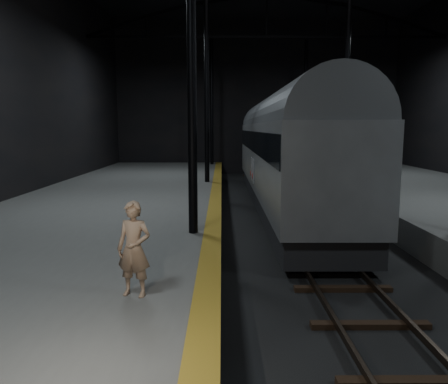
{
  "coord_description": "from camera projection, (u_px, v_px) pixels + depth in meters",
  "views": [
    {
      "loc": [
        -2.98,
        -16.26,
        3.98
      ],
      "look_at": [
        -2.91,
        -2.78,
        2.0
      ],
      "focal_mm": 35.0,
      "sensor_mm": 36.0,
      "label": 1
    }
  ],
  "objects": [
    {
      "name": "tactile_strip",
      "position": [
        215.0,
        207.0,
        16.52
      ],
      "size": [
        0.5,
        43.8,
        0.01
      ],
      "primitive_type": "cube",
      "color": "olive",
      "rests_on": "platform_left"
    },
    {
      "name": "train",
      "position": [
        283.0,
        147.0,
        21.03
      ],
      "size": [
        3.09,
        20.66,
        5.52
      ],
      "color": "#979A9F",
      "rests_on": "ground"
    },
    {
      "name": "woman",
      "position": [
        134.0,
        249.0,
        7.72
      ],
      "size": [
        0.7,
        0.55,
        1.71
      ],
      "primitive_type": "imported",
      "rotation": [
        0.0,
        0.0,
        -0.24
      ],
      "color": "#9B795F",
      "rests_on": "platform_left"
    },
    {
      "name": "ground",
      "position": [
        300.0,
        233.0,
        16.68
      ],
      "size": [
        44.0,
        44.0,
        0.0
      ],
      "primitive_type": "plane",
      "color": "black",
      "rests_on": "ground"
    },
    {
      "name": "platform_left",
      "position": [
        103.0,
        220.0,
        16.57
      ],
      "size": [
        9.0,
        43.8,
        1.0
      ],
      "primitive_type": "cube",
      "color": "#545452",
      "rests_on": "ground"
    },
    {
      "name": "track",
      "position": [
        300.0,
        231.0,
        16.67
      ],
      "size": [
        2.4,
        43.0,
        0.24
      ],
      "color": "#3F3328",
      "rests_on": "ground"
    }
  ]
}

